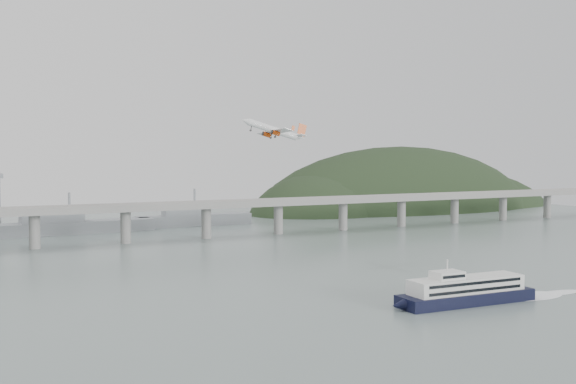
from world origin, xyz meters
TOP-DOWN VIEW (x-y plane):
  - ground at (0.00, 0.00)m, footprint 900.00×900.00m
  - bridge at (-1.15, 200.00)m, footprint 800.00×22.00m
  - headland at (285.18, 331.75)m, footprint 365.00×155.00m
  - ferry at (32.21, -15.04)m, footprint 84.40×17.12m
  - airliner at (9.55, 86.18)m, footprint 33.54×30.20m

SIDE VIEW (x-z plane):
  - headland at x=285.18m, z-range -97.34..58.66m
  - ground at x=0.00m, z-range 0.00..0.00m
  - ferry at x=32.21m, z-range -3.64..12.27m
  - bridge at x=-1.15m, z-range 5.70..29.60m
  - airliner at x=9.55m, z-range 56.82..68.06m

